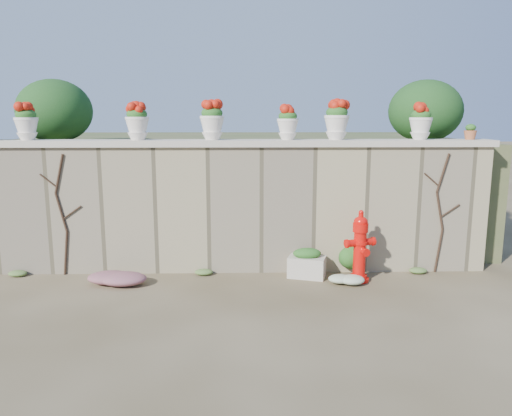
{
  "coord_description": "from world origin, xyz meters",
  "views": [
    {
      "loc": [
        0.15,
        -6.03,
        2.49
      ],
      "look_at": [
        0.32,
        1.4,
        1.09
      ],
      "focal_mm": 35.0,
      "sensor_mm": 36.0,
      "label": 1
    }
  ],
  "objects_px": {
    "planter_box": "(307,264)",
    "terracotta_pot": "(470,133)",
    "urn_pot_0": "(26,122)",
    "fire_hydrant": "(360,246)"
  },
  "relations": [
    {
      "from": "planter_box",
      "to": "terracotta_pot",
      "type": "bearing_deg",
      "value": 26.79
    },
    {
      "from": "fire_hydrant",
      "to": "planter_box",
      "type": "xyz_separation_m",
      "value": [
        -0.77,
        0.21,
        -0.33
      ]
    },
    {
      "from": "urn_pot_0",
      "to": "terracotta_pot",
      "type": "height_order",
      "value": "urn_pot_0"
    },
    {
      "from": "fire_hydrant",
      "to": "planter_box",
      "type": "relative_size",
      "value": 1.73
    },
    {
      "from": "planter_box",
      "to": "urn_pot_0",
      "type": "xyz_separation_m",
      "value": [
        -4.31,
        0.43,
        2.16
      ]
    },
    {
      "from": "planter_box",
      "to": "urn_pot_0",
      "type": "bearing_deg",
      "value": -168.3
    },
    {
      "from": "urn_pot_0",
      "to": "terracotta_pot",
      "type": "relative_size",
      "value": 2.37
    },
    {
      "from": "fire_hydrant",
      "to": "terracotta_pot",
      "type": "bearing_deg",
      "value": 1.25
    },
    {
      "from": "urn_pot_0",
      "to": "terracotta_pot",
      "type": "xyz_separation_m",
      "value": [
        6.9,
        -0.0,
        -0.17
      ]
    },
    {
      "from": "urn_pot_0",
      "to": "fire_hydrant",
      "type": "bearing_deg",
      "value": -7.16
    }
  ]
}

